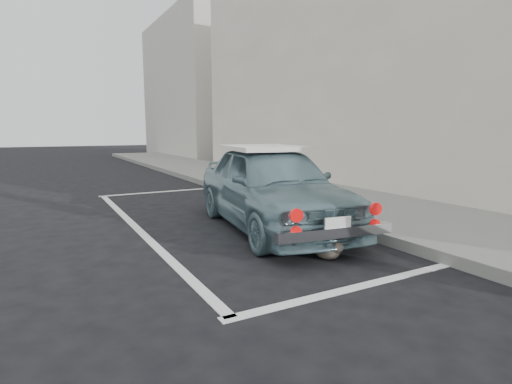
# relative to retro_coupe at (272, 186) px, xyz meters

# --- Properties ---
(ground) EXTENTS (80.00, 80.00, 0.00)m
(ground) POSITION_rel_retro_coupe_xyz_m (-0.99, -2.01, -0.67)
(ground) COLOR black
(ground) RESTS_ON ground
(sidewalk) EXTENTS (2.80, 40.00, 0.15)m
(sidewalk) POSITION_rel_retro_coupe_xyz_m (2.21, -0.01, -0.59)
(sidewalk) COLOR slate
(sidewalk) RESTS_ON ground
(shop_building) EXTENTS (3.50, 18.00, 7.00)m
(shop_building) POSITION_rel_retro_coupe_xyz_m (5.34, 1.99, 2.82)
(shop_building) COLOR beige
(shop_building) RESTS_ON ground
(building_far) EXTENTS (3.50, 10.00, 8.00)m
(building_far) POSITION_rel_retro_coupe_xyz_m (5.36, 17.99, 3.33)
(building_far) COLOR beige
(building_far) RESTS_ON ground
(pline_rear) EXTENTS (3.00, 0.12, 0.01)m
(pline_rear) POSITION_rel_retro_coupe_xyz_m (-0.49, -2.51, -0.66)
(pline_rear) COLOR silver
(pline_rear) RESTS_ON ground
(pline_front) EXTENTS (3.00, 0.12, 0.01)m
(pline_front) POSITION_rel_retro_coupe_xyz_m (-0.49, 4.49, -0.66)
(pline_front) COLOR silver
(pline_front) RESTS_ON ground
(pline_side) EXTENTS (0.12, 7.00, 0.01)m
(pline_side) POSITION_rel_retro_coupe_xyz_m (-1.89, 0.99, -0.66)
(pline_side) COLOR silver
(pline_side) RESTS_ON ground
(retro_coupe) EXTENTS (2.10, 4.06, 1.32)m
(retro_coupe) POSITION_rel_retro_coupe_xyz_m (0.00, 0.00, 0.00)
(retro_coupe) COLOR slate
(retro_coupe) RESTS_ON ground
(cat) EXTENTS (0.31, 0.47, 0.26)m
(cat) POSITION_rel_retro_coupe_xyz_m (-0.22, -1.68, -0.55)
(cat) COLOR #66584E
(cat) RESTS_ON ground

